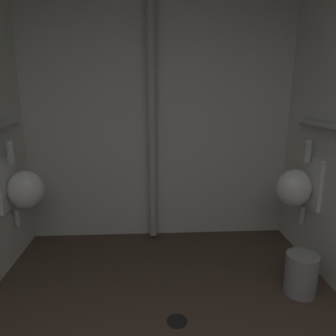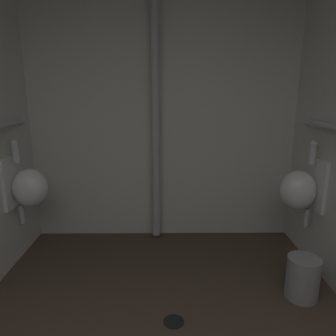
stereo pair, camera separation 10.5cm
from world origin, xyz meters
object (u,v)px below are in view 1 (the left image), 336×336
(urinal_left_mid, at_px, (23,189))
(waste_bin, at_px, (301,274))
(urinal_right_mid, at_px, (296,187))
(standpipe_back_wall, at_px, (152,109))
(floor_drain, at_px, (177,321))

(urinal_left_mid, relative_size, waste_bin, 2.37)
(urinal_right_mid, xyz_separation_m, waste_bin, (-0.14, -0.48, -0.53))
(standpipe_back_wall, bearing_deg, urinal_right_mid, -22.65)
(urinal_right_mid, bearing_deg, urinal_left_mid, 177.98)
(standpipe_back_wall, bearing_deg, urinal_left_mid, -158.40)
(standpipe_back_wall, xyz_separation_m, floor_drain, (0.15, -1.26, -1.32))
(urinal_left_mid, relative_size, standpipe_back_wall, 0.29)
(urinal_right_mid, height_order, waste_bin, urinal_right_mid)
(floor_drain, bearing_deg, urinal_left_mid, 146.56)
(urinal_left_mid, height_order, standpipe_back_wall, standpipe_back_wall)
(urinal_left_mid, bearing_deg, floor_drain, -33.44)
(urinal_right_mid, xyz_separation_m, floor_drain, (-1.09, -0.74, -0.69))
(standpipe_back_wall, relative_size, floor_drain, 18.60)
(urinal_left_mid, xyz_separation_m, floor_drain, (1.25, -0.82, -0.69))
(urinal_right_mid, height_order, floor_drain, urinal_right_mid)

